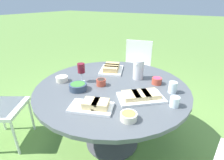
% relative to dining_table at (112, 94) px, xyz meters
% --- Properties ---
extents(ground_plane, '(40.00, 40.00, 0.00)m').
position_rel_dining_table_xyz_m(ground_plane, '(0.00, 0.00, -0.63)').
color(ground_plane, '#668E42').
extents(dining_table, '(1.50, 1.50, 0.72)m').
position_rel_dining_table_xyz_m(dining_table, '(0.00, 0.00, 0.00)').
color(dining_table, '#4C4C51').
rests_on(dining_table, ground_plane).
extents(chair_far_back, '(0.51, 0.52, 0.89)m').
position_rel_dining_table_xyz_m(chair_far_back, '(-1.27, -0.29, -0.10)').
color(chair_far_back, silver).
rests_on(chair_far_back, ground_plane).
extents(water_pitcher, '(0.12, 0.11, 0.21)m').
position_rel_dining_table_xyz_m(water_pitcher, '(-0.29, 0.15, 0.20)').
color(water_pitcher, silver).
rests_on(water_pitcher, dining_table).
extents(wine_glass, '(0.07, 0.07, 0.20)m').
position_rel_dining_table_xyz_m(wine_glass, '(0.09, -0.31, 0.24)').
color(wine_glass, silver).
rests_on(wine_glass, dining_table).
extents(platter_bread_main, '(0.30, 0.38, 0.07)m').
position_rel_dining_table_xyz_m(platter_bread_main, '(0.42, 0.09, 0.13)').
color(platter_bread_main, white).
rests_on(platter_bread_main, dining_table).
extents(platter_charcuterie, '(0.39, 0.36, 0.07)m').
position_rel_dining_table_xyz_m(platter_charcuterie, '(-0.33, -0.21, 0.13)').
color(platter_charcuterie, white).
rests_on(platter_charcuterie, dining_table).
extents(platter_sandwich_side, '(0.43, 0.44, 0.06)m').
position_rel_dining_table_xyz_m(platter_sandwich_side, '(0.09, 0.34, 0.12)').
color(platter_sandwich_side, white).
rests_on(platter_sandwich_side, dining_table).
extents(bowl_fries, '(0.12, 0.12, 0.06)m').
position_rel_dining_table_xyz_m(bowl_fries, '(0.40, 0.39, 0.13)').
color(bowl_fries, beige).
rests_on(bowl_fries, dining_table).
extents(bowl_salad, '(0.17, 0.17, 0.06)m').
position_rel_dining_table_xyz_m(bowl_salad, '(0.24, -0.23, 0.13)').
color(bowl_salad, '#334256').
rests_on(bowl_salad, dining_table).
extents(bowl_olives, '(0.09, 0.09, 0.07)m').
position_rel_dining_table_xyz_m(bowl_olives, '(0.05, -0.09, 0.13)').
color(bowl_olives, '#B74733').
rests_on(bowl_olives, dining_table).
extents(bowl_dip_red, '(0.10, 0.10, 0.07)m').
position_rel_dining_table_xyz_m(bowl_dip_red, '(-0.27, 0.36, 0.13)').
color(bowl_dip_red, '#B74733').
rests_on(bowl_dip_red, dining_table).
extents(bowl_dip_cream, '(0.12, 0.12, 0.06)m').
position_rel_dining_table_xyz_m(bowl_dip_cream, '(0.19, -0.50, 0.13)').
color(bowl_dip_cream, beige).
rests_on(bowl_dip_cream, dining_table).
extents(cup_water_near, '(0.08, 0.08, 0.11)m').
position_rel_dining_table_xyz_m(cup_water_near, '(-0.16, 0.55, 0.15)').
color(cup_water_near, silver).
rests_on(cup_water_near, dining_table).
extents(cup_water_far, '(0.08, 0.08, 0.08)m').
position_rel_dining_table_xyz_m(cup_water_far, '(0.06, 0.62, 0.14)').
color(cup_water_far, silver).
rests_on(cup_water_far, dining_table).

